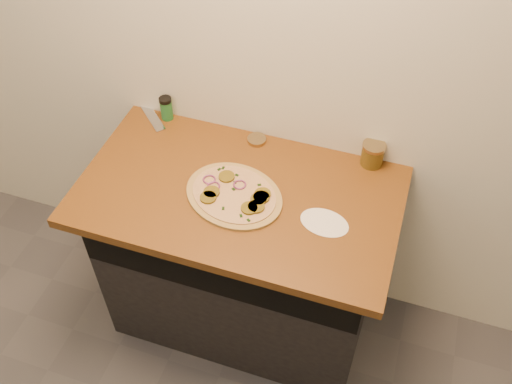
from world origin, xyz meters
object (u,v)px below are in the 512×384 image
(chefs_knife, at_px, (145,105))
(salsa_jar, at_px, (373,154))
(pizza, at_px, (235,195))
(spice_shaker, at_px, (166,108))

(chefs_knife, height_order, salsa_jar, salsa_jar)
(pizza, relative_size, salsa_jar, 4.84)
(chefs_knife, height_order, spice_shaker, spice_shaker)
(spice_shaker, bearing_deg, chefs_knife, 161.89)
(salsa_jar, relative_size, spice_shaker, 0.94)
(chefs_knife, distance_m, salsa_jar, 0.99)
(pizza, relative_size, chefs_knife, 1.90)
(salsa_jar, distance_m, spice_shaker, 0.86)
(pizza, distance_m, chefs_knife, 0.66)
(chefs_knife, distance_m, spice_shaker, 0.14)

